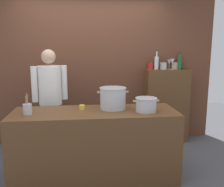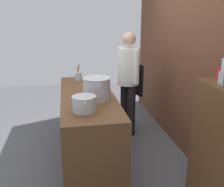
% 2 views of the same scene
% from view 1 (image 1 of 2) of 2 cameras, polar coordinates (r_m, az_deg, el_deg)
% --- Properties ---
extents(ground_plane, '(8.00, 8.00, 0.00)m').
position_cam_1_polar(ground_plane, '(3.48, -3.76, -18.54)').
color(ground_plane, '#4C4C51').
extents(brick_back_panel, '(4.40, 0.10, 3.00)m').
position_cam_1_polar(brick_back_panel, '(4.44, -4.85, 8.12)').
color(brick_back_panel, brown).
rests_on(brick_back_panel, ground_plane).
extents(prep_counter, '(2.07, 0.70, 0.90)m').
position_cam_1_polar(prep_counter, '(3.28, -3.86, -11.67)').
color(prep_counter, brown).
rests_on(prep_counter, ground_plane).
extents(bar_cabinet, '(0.76, 0.32, 1.31)m').
position_cam_1_polar(bar_cabinet, '(4.59, 12.30, -2.71)').
color(bar_cabinet, brown).
rests_on(bar_cabinet, ground_plane).
extents(chef, '(0.51, 0.40, 1.66)m').
position_cam_1_polar(chef, '(3.86, -13.98, -0.57)').
color(chef, black).
rests_on(chef, ground_plane).
extents(stockpot_large, '(0.41, 0.35, 0.28)m').
position_cam_1_polar(stockpot_large, '(3.22, 0.21, -1.09)').
color(stockpot_large, '#B7BABF').
rests_on(stockpot_large, prep_counter).
extents(stockpot_small, '(0.33, 0.27, 0.17)m').
position_cam_1_polar(stockpot_small, '(3.12, 7.82, -2.54)').
color(stockpot_small, '#B7BABF').
rests_on(stockpot_small, prep_counter).
extents(utensil_crock, '(0.10, 0.10, 0.26)m').
position_cam_1_polar(utensil_crock, '(3.12, -18.82, -3.36)').
color(utensil_crock, '#B7BABF').
rests_on(utensil_crock, prep_counter).
extents(butter_jar, '(0.08, 0.08, 0.06)m').
position_cam_1_polar(butter_jar, '(3.23, -6.88, -3.13)').
color(butter_jar, yellow).
rests_on(butter_jar, prep_counter).
extents(wine_bottle_olive, '(0.08, 0.08, 0.28)m').
position_cam_1_polar(wine_bottle_olive, '(4.66, 15.13, 6.79)').
color(wine_bottle_olive, '#475123').
rests_on(wine_bottle_olive, bar_cabinet).
extents(wine_bottle_green, '(0.06, 0.06, 0.29)m').
position_cam_1_polar(wine_bottle_green, '(4.50, 15.26, 6.75)').
color(wine_bottle_green, '#1E592D').
rests_on(wine_bottle_green, bar_cabinet).
extents(wine_bottle_clear, '(0.07, 0.07, 0.33)m').
position_cam_1_polar(wine_bottle_clear, '(4.45, 10.18, 7.04)').
color(wine_bottle_clear, silver).
rests_on(wine_bottle_clear, bar_cabinet).
extents(wine_glass_wide, '(0.08, 0.08, 0.17)m').
position_cam_1_polar(wine_glass_wide, '(4.53, 13.00, 6.98)').
color(wine_glass_wide, silver).
rests_on(wine_glass_wide, bar_cabinet).
extents(wine_glass_tall, '(0.08, 0.08, 0.19)m').
position_cam_1_polar(wine_glass_tall, '(4.44, 13.68, 7.09)').
color(wine_glass_tall, silver).
rests_on(wine_glass_tall, bar_cabinet).
extents(spice_tin_cream, '(0.08, 0.08, 0.12)m').
position_cam_1_polar(spice_tin_cream, '(4.56, 14.25, 6.19)').
color(spice_tin_cream, beige).
rests_on(spice_tin_cream, bar_cabinet).
extents(spice_tin_red, '(0.08, 0.08, 0.11)m').
position_cam_1_polar(spice_tin_red, '(4.46, 8.70, 6.25)').
color(spice_tin_red, red).
rests_on(spice_tin_red, bar_cabinet).
extents(spice_tin_silver, '(0.08, 0.08, 0.12)m').
position_cam_1_polar(spice_tin_silver, '(4.42, 11.70, 6.19)').
color(spice_tin_silver, '#B2B2B7').
rests_on(spice_tin_silver, bar_cabinet).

